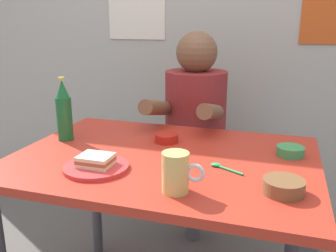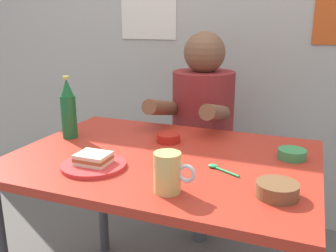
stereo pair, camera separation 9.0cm
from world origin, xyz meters
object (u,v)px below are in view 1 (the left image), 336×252
Objects in this scene: person_seated at (195,111)px; beer_bottle at (64,112)px; dining_table at (164,179)px; stool at (194,183)px; plate_orange at (96,167)px; sandwich at (96,160)px; dip_bowl_green at (290,151)px; beer_mug at (176,172)px.

beer_bottle is at bearing -126.75° from person_seated.
stool is (-0.03, 0.63, -0.30)m from dining_table.
plate_orange is 0.02m from sandwich.
person_seated reaches higher than stool.
dining_table is 11.00× the size of dip_bowl_green.
stool is 2.05× the size of plate_orange.
dining_table is 8.73× the size of beer_mug.
person_seated reaches higher than sandwich.
stool is 3.57× the size of beer_mug.
person_seated is 7.20× the size of dip_bowl_green.
plate_orange is 2.20× the size of dip_bowl_green.
beer_mug is 0.52m from dip_bowl_green.
dining_table is 0.34m from beer_mug.
stool is 0.92m from plate_orange.
beer_mug reaches higher than sandwich.
beer_bottle is (-0.45, 0.06, 0.21)m from dining_table.
beer_mug reaches higher than dip_bowl_green.
dining_table is at bearing 47.11° from plate_orange.
beer_mug is 0.67m from beer_bottle.
dining_table is 0.28m from plate_orange.
sandwich is at bearing -151.90° from dip_bowl_green.
dining_table is at bearing -87.04° from person_seated.
stool is at bearing 80.00° from plate_orange.
beer_bottle reaches higher than beer_mug.
dip_bowl_green is at bearing 17.64° from dining_table.
beer_mug reaches higher than plate_orange.
person_seated is 0.82m from plate_orange.
beer_bottle is (-0.42, -0.56, 0.09)m from person_seated.
dip_bowl_green is (0.48, -0.49, 0.41)m from stool.
plate_orange is at bearing -151.90° from dip_bowl_green.
dining_table is 5.00× the size of plate_orange.
sandwich is at bearing -100.13° from person_seated.
beer_bottle reaches higher than plate_orange.
dining_table is 1.53× the size of person_seated.
dip_bowl_green is (0.62, 0.33, -0.01)m from sandwich.
sandwich is (-0.14, -0.81, 0.01)m from person_seated.
plate_orange reaches higher than dining_table.
beer_mug is (0.13, -0.27, 0.15)m from dining_table.
beer_mug reaches higher than dining_table.
dip_bowl_green reaches higher than dining_table.
sandwich is (-0.18, -0.19, 0.13)m from dining_table.
dip_bowl_green is (0.44, 0.14, 0.11)m from dining_table.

